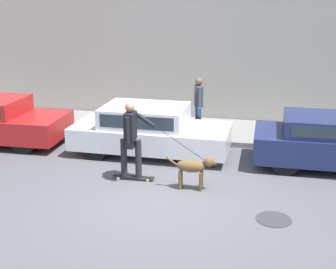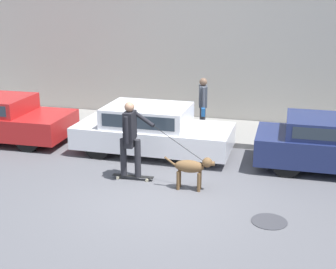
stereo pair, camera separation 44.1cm
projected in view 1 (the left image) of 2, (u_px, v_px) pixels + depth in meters
name	position (u px, v px, depth m)	size (l,w,h in m)	color
ground_plane	(161.00, 200.00, 9.48)	(36.00, 36.00, 0.00)	#545459
back_wall	(208.00, 35.00, 14.55)	(32.00, 0.30, 5.54)	#ADA89E
sidewalk_curb	(199.00, 130.00, 14.05)	(30.00, 2.43, 0.14)	gray
parked_car_1	(149.00, 131.00, 12.04)	(4.02, 1.75, 1.27)	black
dog	(194.00, 167.00, 9.88)	(1.09, 0.29, 0.75)	brown
skateboarder	(131.00, 137.00, 10.22)	(2.20, 0.59, 1.78)	beige
pedestrian_with_bag	(199.00, 103.00, 13.22)	(0.31, 0.73, 1.61)	#28282D
manhole_cover	(274.00, 219.00, 8.68)	(0.66, 0.66, 0.01)	#38383D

